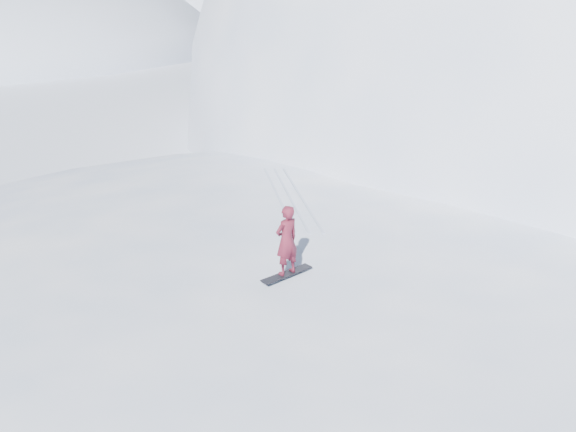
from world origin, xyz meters
The scene contains 8 objects.
ground centered at (0.00, 0.00, 0.00)m, with size 400.00×400.00×0.00m, color white.
near_ridge centered at (1.00, 3.00, 0.00)m, with size 36.00×28.00×4.80m, color white.
peak_shoulder centered at (10.00, 20.00, 0.00)m, with size 28.00×24.00×18.00m, color white.
far_ridge_c centered at (-40.00, 110.00, 0.00)m, with size 140.00×90.00×36.00m, color white.
wind_bumps centered at (-0.56, 2.12, 0.00)m, with size 16.00×14.40×1.00m.
snowboard centered at (-0.96, -0.67, 2.41)m, with size 1.42×0.26×0.02m, color black.
snowboarder centered at (-0.96, -0.67, 3.29)m, with size 0.63×0.41×1.72m, color maroon.
board_tracks centered at (-1.05, 4.74, 2.42)m, with size 2.07×5.88×0.04m.
Camera 1 is at (-0.49, -14.38, 9.35)m, focal length 40.00 mm.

